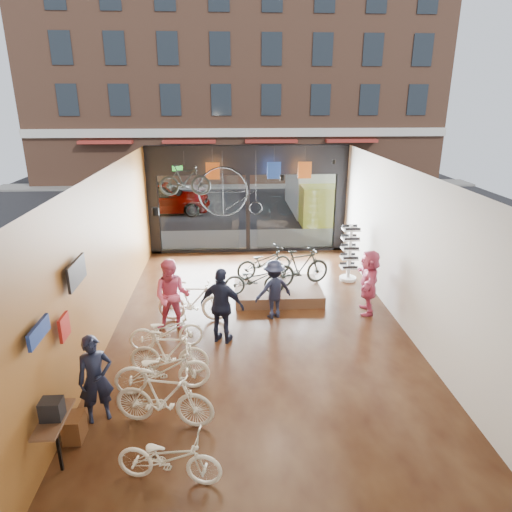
{
  "coord_description": "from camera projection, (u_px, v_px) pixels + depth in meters",
  "views": [
    {
      "loc": [
        -0.68,
        -9.89,
        5.32
      ],
      "look_at": [
        0.01,
        1.4,
        1.39
      ],
      "focal_mm": 32.0,
      "sensor_mm": 36.0,
      "label": 1
    }
  ],
  "objects": [
    {
      "name": "ground_plane",
      "position": [
        259.0,
        329.0,
        11.12
      ],
      "size": [
        7.0,
        12.0,
        0.04
      ],
      "primitive_type": "cube",
      "color": "black",
      "rests_on": "ground"
    },
    {
      "name": "ceiling",
      "position": [
        259.0,
        171.0,
        9.86
      ],
      "size": [
        7.0,
        12.0,
        0.04
      ],
      "primitive_type": "cube",
      "color": "black",
      "rests_on": "ground"
    },
    {
      "name": "wall_left",
      "position": [
        104.0,
        258.0,
        10.29
      ],
      "size": [
        0.04,
        12.0,
        3.8
      ],
      "primitive_type": "cube",
      "color": "#925520",
      "rests_on": "ground"
    },
    {
      "name": "wall_right",
      "position": [
        409.0,
        252.0,
        10.69
      ],
      "size": [
        0.04,
        12.0,
        3.8
      ],
      "primitive_type": "cube",
      "color": "beige",
      "rests_on": "ground"
    },
    {
      "name": "wall_back",
      "position": [
        298.0,
        440.0,
        4.81
      ],
      "size": [
        7.0,
        0.04,
        3.8
      ],
      "primitive_type": "cube",
      "color": "beige",
      "rests_on": "ground"
    },
    {
      "name": "storefront",
      "position": [
        248.0,
        200.0,
        16.14
      ],
      "size": [
        7.0,
        0.26,
        3.8
      ],
      "primitive_type": null,
      "color": "black",
      "rests_on": "ground"
    },
    {
      "name": "exit_sign",
      "position": [
        177.0,
        168.0,
        15.52
      ],
      "size": [
        0.35,
        0.06,
        0.18
      ],
      "primitive_type": "cube",
      "color": "#198C26",
      "rests_on": "storefront"
    },
    {
      "name": "street_road",
      "position": [
        241.0,
        199.0,
        25.26
      ],
      "size": [
        30.0,
        18.0,
        0.02
      ],
      "primitive_type": "cube",
      "color": "black",
      "rests_on": "ground"
    },
    {
      "name": "sidewalk_near",
      "position": [
        247.0,
        240.0,
        17.88
      ],
      "size": [
        30.0,
        2.4,
        0.12
      ],
      "primitive_type": "cube",
      "color": "slate",
      "rests_on": "ground"
    },
    {
      "name": "sidewalk_far",
      "position": [
        239.0,
        185.0,
        29.0
      ],
      "size": [
        30.0,
        2.0,
        0.12
      ],
      "primitive_type": "cube",
      "color": "slate",
      "rests_on": "ground"
    },
    {
      "name": "opposite_building",
      "position": [
        237.0,
        70.0,
        29.08
      ],
      "size": [
        26.0,
        5.0,
        14.0
      ],
      "primitive_type": "cube",
      "color": "brown",
      "rests_on": "ground"
    },
    {
      "name": "street_car",
      "position": [
        161.0,
        197.0,
        21.93
      ],
      "size": [
        4.71,
        1.89,
        1.6
      ],
      "primitive_type": "imported",
      "rotation": [
        0.0,
        0.0,
        1.57
      ],
      "color": "gray",
      "rests_on": "street_road"
    },
    {
      "name": "box_truck",
      "position": [
        317.0,
        189.0,
        21.26
      ],
      "size": [
        2.18,
        6.54,
        2.58
      ],
      "primitive_type": null,
      "color": "silver",
      "rests_on": "street_road"
    },
    {
      "name": "floor_bike_0",
      "position": [
        169.0,
        457.0,
        6.58
      ],
      "size": [
        1.64,
        0.84,
        0.82
      ],
      "primitive_type": "imported",
      "rotation": [
        0.0,
        0.0,
        1.38
      ],
      "color": "silver",
      "rests_on": "ground_plane"
    },
    {
      "name": "floor_bike_1",
      "position": [
        164.0,
        398.0,
        7.7
      ],
      "size": [
        1.81,
        0.86,
        1.05
      ],
      "primitive_type": "imported",
      "rotation": [
        0.0,
        0.0,
        1.35
      ],
      "color": "silver",
      "rests_on": "ground_plane"
    },
    {
      "name": "floor_bike_2",
      "position": [
        162.0,
        369.0,
        8.61
      ],
      "size": [
        1.85,
        0.85,
        0.94
      ],
      "primitive_type": "imported",
      "rotation": [
        0.0,
        0.0,
        1.7
      ],
      "color": "silver",
      "rests_on": "ground_plane"
    },
    {
      "name": "floor_bike_3",
      "position": [
        169.0,
        353.0,
        9.15
      ],
      "size": [
        1.63,
        0.59,
        0.96
      ],
      "primitive_type": "imported",
      "rotation": [
        0.0,
        0.0,
        1.48
      ],
      "color": "silver",
      "rests_on": "ground_plane"
    },
    {
      "name": "floor_bike_4",
      "position": [
        166.0,
        331.0,
        10.12
      ],
      "size": [
        1.68,
        0.8,
        0.85
      ],
      "primitive_type": "imported",
      "rotation": [
        0.0,
        0.0,
        1.72
      ],
      "color": "silver",
      "rests_on": "ground_plane"
    },
    {
      "name": "floor_bike_5",
      "position": [
        193.0,
        301.0,
        11.35
      ],
      "size": [
        1.81,
        0.65,
        1.06
      ],
      "primitive_type": "imported",
      "rotation": [
        0.0,
        0.0,
        1.49
      ],
      "color": "silver",
      "rests_on": "ground_plane"
    },
    {
      "name": "display_platform",
      "position": [
        277.0,
        291.0,
        12.9
      ],
      "size": [
        2.4,
        1.8,
        0.3
      ],
      "primitive_type": "cube",
      "color": "brown",
      "rests_on": "ground_plane"
    },
    {
      "name": "display_bike_left",
      "position": [
        254.0,
        280.0,
        12.19
      ],
      "size": [
        1.61,
        0.57,
        0.84
      ],
      "primitive_type": "imported",
      "rotation": [
        0.0,
        0.0,
        1.56
      ],
      "color": "black",
      "rests_on": "display_platform"
    },
    {
      "name": "display_bike_mid",
      "position": [
        301.0,
        268.0,
        12.74
      ],
      "size": [
        1.84,
        1.08,
        1.07
      ],
      "primitive_type": "imported",
      "rotation": [
        0.0,
        0.0,
        1.92
      ],
      "color": "black",
      "rests_on": "display_platform"
    },
    {
      "name": "display_bike_right",
      "position": [
        264.0,
        262.0,
        13.38
      ],
      "size": [
        1.83,
        1.18,
        0.91
      ],
      "primitive_type": "imported",
      "rotation": [
        0.0,
        0.0,
        1.94
      ],
      "color": "black",
      "rests_on": "display_platform"
    },
    {
      "name": "customer_0",
      "position": [
        96.0,
        379.0,
        7.75
      ],
      "size": [
        0.69,
        0.58,
        1.6
      ],
      "primitive_type": "imported",
      "rotation": [
        0.0,
        0.0,
        0.41
      ],
      "color": "#161C33",
      "rests_on": "ground_plane"
    },
    {
      "name": "customer_1",
      "position": [
        172.0,
        296.0,
        10.73
      ],
      "size": [
        0.94,
        0.76,
        1.81
      ],
      "primitive_type": "imported",
      "rotation": [
        0.0,
        0.0,
        -0.09
      ],
      "color": "#CC4C72",
      "rests_on": "ground_plane"
    },
    {
      "name": "customer_2",
      "position": [
        222.0,
        306.0,
        10.25
      ],
      "size": [
        1.13,
        0.79,
        1.78
      ],
      "primitive_type": "imported",
      "rotation": [
        0.0,
        0.0,
        2.77
      ],
      "color": "#161C33",
      "rests_on": "ground_plane"
    },
    {
      "name": "customer_3",
      "position": [
        274.0,
        289.0,
        11.46
      ],
      "size": [
        1.13,
        0.9,
        1.54
      ],
      "primitive_type": "imported",
      "rotation": [
        0.0,
        0.0,
        3.52
      ],
      "color": "#161C33",
      "rests_on": "ground_plane"
    },
    {
      "name": "customer_5",
      "position": [
        369.0,
        282.0,
        11.71
      ],
      "size": [
        0.83,
        1.65,
        1.7
      ],
      "primitive_type": "imported",
      "rotation": [
        0.0,
        0.0,
        4.5
      ],
      "color": "#CC4C72",
      "rests_on": "ground_plane"
    },
    {
      "name": "sunglasses_rack",
      "position": [
        349.0,
        253.0,
        13.81
      ],
      "size": [
        0.57,
        0.49,
        1.73
      ],
      "primitive_type": null,
      "rotation": [
        0.0,
        0.0,
        0.15
      ],
      "color": "white",
      "rests_on": "ground_plane"
    },
    {
      "name": "wall_merch",
      "position": [
        61.0,
        367.0,
        7.19
      ],
      "size": [
        0.4,
        2.4,
        2.6
      ],
      "primitive_type": null,
      "color": "navy",
      "rests_on": "wall_left"
    },
    {
      "name": "penny_farthing",
      "position": [
        233.0,
        193.0,
        14.25
      ],
      "size": [
        1.95,
        0.06,
        1.56
      ],
      "primitive_type": null,
      "color": "black",
      "rests_on": "ceiling"
    },
    {
      "name": "hung_bike",
      "position": [
        185.0,
        180.0,
        13.99
      ],
      "size": [
        1.59,
        0.49,
        0.95
      ],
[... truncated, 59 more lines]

